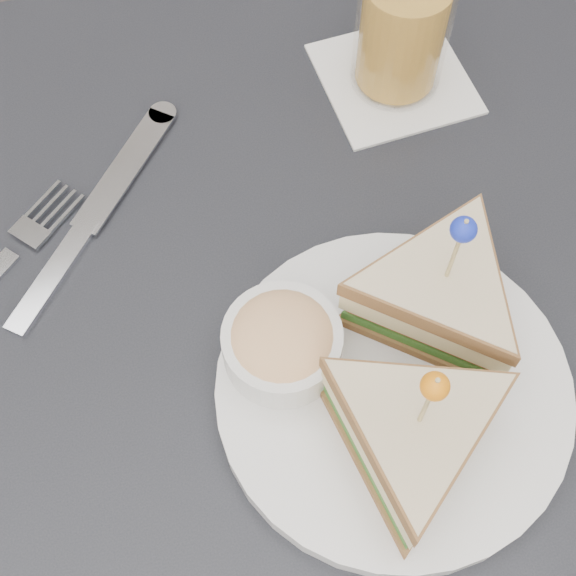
{
  "coord_description": "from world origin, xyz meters",
  "views": [
    {
      "loc": [
        -0.05,
        -0.25,
        1.31
      ],
      "look_at": [
        0.01,
        0.01,
        0.8
      ],
      "focal_mm": 50.0,
      "sensor_mm": 36.0,
      "label": 1
    }
  ],
  "objects": [
    {
      "name": "table",
      "position": [
        0.0,
        0.0,
        0.67
      ],
      "size": [
        0.8,
        0.8,
        0.75
      ],
      "color": "black",
      "rests_on": "ground"
    },
    {
      "name": "plate_meal",
      "position": [
        0.08,
        -0.06,
        0.79
      ],
      "size": [
        0.31,
        0.31,
        0.15
      ],
      "rotation": [
        0.0,
        0.0,
        0.21
      ],
      "color": "silver",
      "rests_on": "table"
    },
    {
      "name": "drink_set",
      "position": [
        0.16,
        0.22,
        0.82
      ],
      "size": [
        0.14,
        0.14,
        0.16
      ],
      "rotation": [
        0.0,
        0.0,
        0.11
      ],
      "color": "white",
      "rests_on": "table"
    },
    {
      "name": "cutlery_knife",
      "position": [
        -0.13,
        0.13,
        0.75
      ],
      "size": [
        0.17,
        0.21,
        0.01
      ],
      "rotation": [
        0.0,
        0.0,
        -0.66
      ],
      "color": "white",
      "rests_on": "table"
    },
    {
      "name": "ground_plane",
      "position": [
        0.0,
        0.0,
        0.0
      ],
      "size": [
        3.5,
        3.5,
        0.0
      ],
      "primitive_type": "plane",
      "color": "#3F3833"
    }
  ]
}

